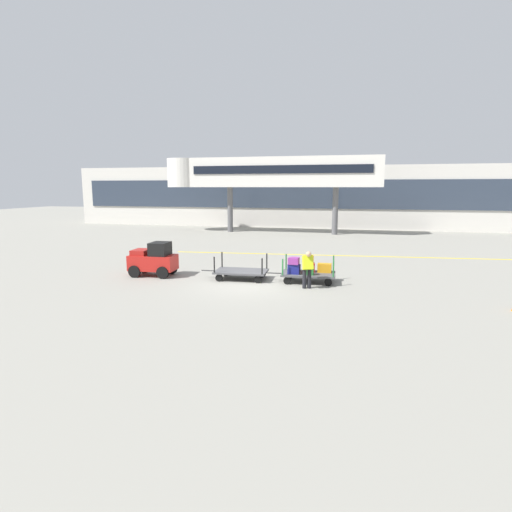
# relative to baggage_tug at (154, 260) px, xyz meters

# --- Properties ---
(ground_plane) EXTENTS (120.00, 120.00, 0.00)m
(ground_plane) POSITION_rel_baggage_tug_xyz_m (4.68, -0.64, -0.75)
(ground_plane) COLOR gray
(apron_lead_line) EXTENTS (21.23, 2.10, 0.01)m
(apron_lead_line) POSITION_rel_baggage_tug_xyz_m (8.66, 7.94, -0.75)
(apron_lead_line) COLOR yellow
(apron_lead_line) RESTS_ON ground_plane
(terminal_building) EXTENTS (51.65, 2.51, 6.17)m
(terminal_building) POSITION_rel_baggage_tug_xyz_m (4.68, 25.34, 2.34)
(terminal_building) COLOR beige
(terminal_building) RESTS_ON ground_plane
(jet_bridge) EXTENTS (19.40, 3.00, 6.68)m
(jet_bridge) POSITION_rel_baggage_tug_xyz_m (0.79, 19.36, 4.57)
(jet_bridge) COLOR silver
(jet_bridge) RESTS_ON ground_plane
(baggage_tug) EXTENTS (2.16, 1.33, 1.58)m
(baggage_tug) POSITION_rel_baggage_tug_xyz_m (0.00, 0.00, 0.00)
(baggage_tug) COLOR red
(baggage_tug) RESTS_ON ground_plane
(baggage_cart_lead) EXTENTS (3.03, 1.52, 1.10)m
(baggage_cart_lead) POSITION_rel_baggage_tug_xyz_m (4.15, 0.22, -0.41)
(baggage_cart_lead) COLOR #4C4C4F
(baggage_cart_lead) RESTS_ON ground_plane
(baggage_cart_middle) EXTENTS (3.03, 1.52, 1.14)m
(baggage_cart_middle) POSITION_rel_baggage_tug_xyz_m (7.07, 0.42, -0.22)
(baggage_cart_middle) COLOR #4C4C4F
(baggage_cart_middle) RESTS_ON ground_plane
(baggage_handler) EXTENTS (0.52, 0.53, 1.56)m
(baggage_handler) POSITION_rel_baggage_tug_xyz_m (7.24, -0.83, 0.11)
(baggage_handler) COLOR black
(baggage_handler) RESTS_ON ground_plane
(safety_cone_far) EXTENTS (0.36, 0.36, 0.55)m
(safety_cone_far) POSITION_rel_baggage_tug_xyz_m (-3.03, 6.11, -0.48)
(safety_cone_far) COLOR #EA590F
(safety_cone_far) RESTS_ON ground_plane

